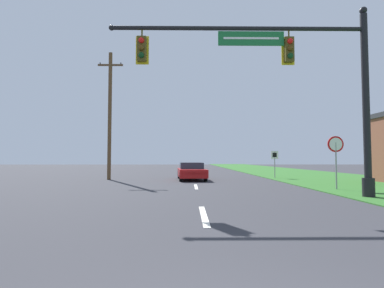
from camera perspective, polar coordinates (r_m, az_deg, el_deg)
The scene contains 7 objects.
grass_verge_right at distance 33.60m, azimuth 18.32°, elevation -5.20°, with size 10.00×110.00×0.04m.
road_center_line at distance 23.80m, azimuth 0.27°, elevation -6.39°, with size 0.16×34.80×0.01m.
signal_mast at distance 12.41m, azimuth 19.75°, elevation 11.51°, with size 10.08×0.47×7.33m.
car_ahead at distance 21.25m, azimuth -0.12°, elevation -5.19°, with size 2.13×4.71×1.19m.
stop_sign at distance 15.71m, azimuth 25.70°, elevation -1.11°, with size 0.76×0.07×2.50m.
route_sign_post at distance 23.48m, azimuth 15.46°, elevation -2.62°, with size 0.55×0.06×2.03m.
utility_pole_near at distance 22.39m, azimuth -15.39°, elevation 5.65°, with size 1.80×0.26×9.17m.
Camera 1 is at (-0.40, -1.75, 1.45)m, focal length 28.00 mm.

